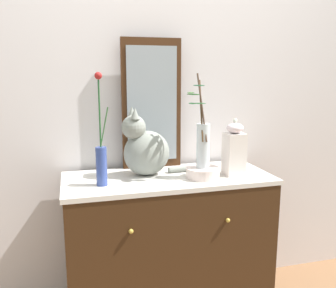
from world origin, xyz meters
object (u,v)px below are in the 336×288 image
object	(u,v)px
mirror_leaning	(152,104)
jar_lidded_porcelain	(234,150)
vase_slim_green	(101,158)
vase_glass_clear	(203,142)
bowl_porcelain	(203,173)
sideboard	(168,247)
cat_sitting	(145,148)

from	to	relation	value
mirror_leaning	jar_lidded_porcelain	bearing A→B (deg)	-35.53
vase_slim_green	vase_glass_clear	bearing A→B (deg)	-0.75
mirror_leaning	vase_glass_clear	distance (m)	0.41
bowl_porcelain	mirror_leaning	bearing A→B (deg)	125.25
mirror_leaning	jar_lidded_porcelain	size ratio (longest dim) A/B	2.40
sideboard	vase_glass_clear	xyz separation A→B (m)	(0.17, -0.08, 0.62)
mirror_leaning	vase_glass_clear	size ratio (longest dim) A/B	1.51
sideboard	cat_sitting	xyz separation A→B (m)	(-0.12, 0.05, 0.57)
bowl_porcelain	jar_lidded_porcelain	size ratio (longest dim) A/B	0.58
cat_sitting	vase_glass_clear	bearing A→B (deg)	-24.35
mirror_leaning	cat_sitting	world-z (taller)	mirror_leaning
mirror_leaning	vase_glass_clear	bearing A→B (deg)	-55.35
cat_sitting	jar_lidded_porcelain	distance (m)	0.49
bowl_porcelain	jar_lidded_porcelain	world-z (taller)	jar_lidded_porcelain
cat_sitting	mirror_leaning	bearing A→B (deg)	65.51
jar_lidded_porcelain	bowl_porcelain	bearing A→B (deg)	-175.79
sideboard	cat_sitting	size ratio (longest dim) A/B	2.42
vase_glass_clear	jar_lidded_porcelain	bearing A→B (deg)	4.49
cat_sitting	jar_lidded_porcelain	size ratio (longest dim) A/B	1.49
vase_glass_clear	bowl_porcelain	bearing A→B (deg)	17.85
vase_slim_green	vase_glass_clear	size ratio (longest dim) A/B	1.12
vase_glass_clear	jar_lidded_porcelain	xyz separation A→B (m)	(0.19, 0.02, -0.06)
bowl_porcelain	jar_lidded_porcelain	bearing A→B (deg)	4.21
cat_sitting	vase_slim_green	distance (m)	0.28
vase_slim_green	bowl_porcelain	distance (m)	0.55
sideboard	mirror_leaning	world-z (taller)	mirror_leaning
cat_sitting	vase_slim_green	xyz separation A→B (m)	(-0.25, -0.12, -0.01)
cat_sitting	sideboard	bearing A→B (deg)	-22.61
cat_sitting	vase_slim_green	world-z (taller)	vase_slim_green
vase_slim_green	jar_lidded_porcelain	bearing A→B (deg)	0.64
bowl_porcelain	vase_glass_clear	bearing A→B (deg)	-162.15
vase_glass_clear	jar_lidded_porcelain	world-z (taller)	vase_glass_clear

